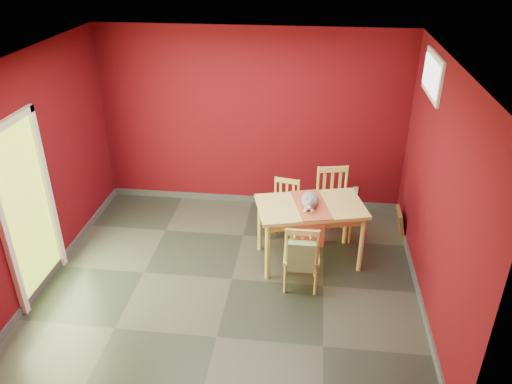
# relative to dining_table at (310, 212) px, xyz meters

# --- Properties ---
(ground) EXTENTS (4.50, 4.50, 0.00)m
(ground) POSITION_rel_dining_table_xyz_m (-0.92, -0.53, -0.72)
(ground) COLOR #2D342D
(ground) RESTS_ON ground
(room_shell) EXTENTS (4.50, 4.50, 4.50)m
(room_shell) POSITION_rel_dining_table_xyz_m (-0.92, -0.53, -0.67)
(room_shell) COLOR #530810
(room_shell) RESTS_ON ground
(doorway) EXTENTS (0.06, 1.01, 2.13)m
(doorway) POSITION_rel_dining_table_xyz_m (-3.15, -0.93, 0.41)
(doorway) COLOR #B7D838
(doorway) RESTS_ON ground
(window) EXTENTS (0.05, 0.90, 0.50)m
(window) POSITION_rel_dining_table_xyz_m (1.30, 0.47, 1.63)
(window) COLOR white
(window) RESTS_ON room_shell
(outlet_plate) EXTENTS (0.08, 0.02, 0.12)m
(outlet_plate) POSITION_rel_dining_table_xyz_m (0.68, 1.46, -0.42)
(outlet_plate) COLOR silver
(outlet_plate) RESTS_ON room_shell
(dining_table) EXTENTS (1.46, 1.07, 0.82)m
(dining_table) POSITION_rel_dining_table_xyz_m (0.00, 0.00, 0.00)
(dining_table) COLOR #DBC266
(dining_table) RESTS_ON ground
(table_runner) EXTENTS (0.55, 0.85, 0.39)m
(table_runner) POSITION_rel_dining_table_xyz_m (-0.00, -0.13, 0.04)
(table_runner) COLOR #B64D33
(table_runner) RESTS_ON dining_table
(chair_far_left) EXTENTS (0.45, 0.45, 0.82)m
(chair_far_left) POSITION_rel_dining_table_xyz_m (-0.36, 0.58, -0.30)
(chair_far_left) COLOR #DBC266
(chair_far_left) RESTS_ON ground
(chair_far_right) EXTENTS (0.54, 0.54, 0.98)m
(chair_far_right) POSITION_rel_dining_table_xyz_m (0.31, 0.66, -0.21)
(chair_far_right) COLOR #DBC266
(chair_far_right) RESTS_ON ground
(chair_near) EXTENTS (0.43, 0.43, 0.89)m
(chair_near) POSITION_rel_dining_table_xyz_m (-0.08, -0.57, -0.26)
(chair_near) COLOR #DBC266
(chair_near) RESTS_ON ground
(tote_bag) EXTENTS (0.31, 0.19, 0.44)m
(tote_bag) POSITION_rel_dining_table_xyz_m (-0.08, -0.78, -0.13)
(tote_bag) COLOR #7BA469
(tote_bag) RESTS_ON chair_near
(cat) EXTENTS (0.30, 0.47, 0.22)m
(cat) POSITION_rel_dining_table_xyz_m (-0.02, -0.01, 0.21)
(cat) COLOR slate
(cat) RESTS_ON table_runner
(picture_frame) EXTENTS (0.13, 0.38, 0.38)m
(picture_frame) POSITION_rel_dining_table_xyz_m (1.27, 0.76, -0.52)
(picture_frame) COLOR brown
(picture_frame) RESTS_ON ground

